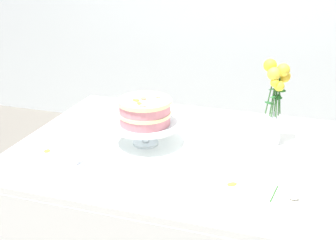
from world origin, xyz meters
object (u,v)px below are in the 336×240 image
dining_table (181,168)px  flower_vase (275,101)px  teacup (70,158)px  layer_cake (145,111)px  fallen_rose (293,194)px  cake_stand (145,127)px

dining_table → flower_vase: 0.49m
flower_vase → teacup: 0.87m
layer_cake → fallen_rose: 0.68m
layer_cake → flower_vase: bearing=19.2°
cake_stand → fallen_rose: cake_stand is taller
dining_table → fallen_rose: 0.53m
dining_table → layer_cake: (-0.16, 0.00, 0.24)m
cake_stand → dining_table: bearing=-0.9°
flower_vase → fallen_rose: bearing=-76.7°
cake_stand → flower_vase: flower_vase is taller
teacup → fallen_rose: size_ratio=1.11×
teacup → fallen_rose: bearing=0.6°
flower_vase → cake_stand: bearing=-160.8°
flower_vase → teacup: flower_vase is taller
layer_cake → teacup: bearing=-130.4°
dining_table → teacup: 0.47m
layer_cake → teacup: 0.36m
dining_table → layer_cake: 0.29m
dining_table → fallen_rose: fallen_rose is taller
cake_stand → fallen_rose: 0.67m
flower_vase → fallen_rose: flower_vase is taller
layer_cake → cake_stand: bearing=68.7°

